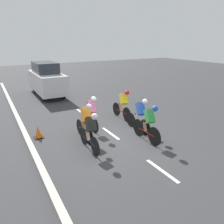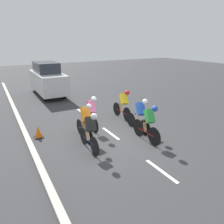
% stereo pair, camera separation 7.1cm
% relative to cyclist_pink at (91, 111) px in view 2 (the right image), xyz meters
% --- Properties ---
extents(ground_plane, '(60.00, 60.00, 0.00)m').
position_rel_cyclist_pink_xyz_m(ground_plane, '(-0.50, 1.30, -0.82)').
color(ground_plane, '#38383A').
extents(lane_stripe_near, '(0.12, 1.40, 0.01)m').
position_rel_cyclist_pink_xyz_m(lane_stripe_near, '(-0.50, 4.06, -0.82)').
color(lane_stripe_near, white).
rests_on(lane_stripe_near, ground).
extents(lane_stripe_mid, '(0.12, 1.40, 0.01)m').
position_rel_cyclist_pink_xyz_m(lane_stripe_mid, '(-0.50, 0.86, -0.82)').
color(lane_stripe_mid, white).
rests_on(lane_stripe_mid, ground).
extents(lane_stripe_far, '(0.12, 1.40, 0.01)m').
position_rel_cyclist_pink_xyz_m(lane_stripe_far, '(-0.50, -2.34, -0.82)').
color(lane_stripe_far, white).
rests_on(lane_stripe_far, ground).
extents(curb, '(0.20, 28.13, 0.14)m').
position_rel_cyclist_pink_xyz_m(curb, '(2.70, 0.86, -0.75)').
color(curb, beige).
rests_on(curb, ground).
extents(cyclist_pink, '(0.39, 1.71, 1.54)m').
position_rel_cyclist_pink_xyz_m(cyclist_pink, '(0.00, 0.00, 0.00)').
color(cyclist_pink, black).
rests_on(cyclist_pink, ground).
extents(cyclist_blue, '(0.41, 1.71, 1.50)m').
position_rel_cyclist_pink_xyz_m(cyclist_blue, '(-1.72, 1.25, -0.03)').
color(cyclist_blue, black).
rests_on(cyclist_blue, ground).
extents(cyclist_orange, '(0.43, 1.63, 1.52)m').
position_rel_cyclist_pink_xyz_m(cyclist_orange, '(0.62, 0.85, -0.03)').
color(cyclist_orange, black).
rests_on(cyclist_orange, ground).
extents(cyclist_black, '(0.41, 1.67, 1.46)m').
position_rel_cyclist_pink_xyz_m(cyclist_black, '(0.84, 1.79, -0.05)').
color(cyclist_black, black).
rests_on(cyclist_black, ground).
extents(cyclist_yellow, '(0.41, 1.68, 1.50)m').
position_rel_cyclist_pink_xyz_m(cyclist_yellow, '(-1.94, -0.43, -0.03)').
color(cyclist_yellow, black).
rests_on(cyclist_yellow, ground).
extents(cyclist_green, '(0.41, 1.70, 1.51)m').
position_rel_cyclist_pink_xyz_m(cyclist_green, '(-1.42, 2.21, -0.03)').
color(cyclist_green, black).
rests_on(cyclist_green, ground).
extents(support_car, '(1.70, 4.53, 2.30)m').
position_rel_cyclist_pink_xyz_m(support_car, '(0.09, -7.24, 0.32)').
color(support_car, black).
rests_on(support_car, ground).
extents(traffic_cone, '(0.36, 0.36, 0.49)m').
position_rel_cyclist_pink_xyz_m(traffic_cone, '(2.25, -0.22, -0.59)').
color(traffic_cone, black).
rests_on(traffic_cone, ground).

